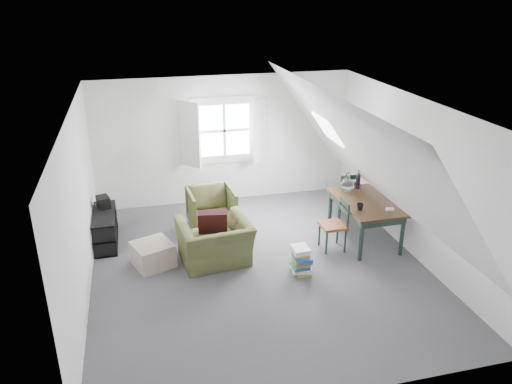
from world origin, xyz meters
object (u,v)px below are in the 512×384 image
object	(u,v)px
media_shelf	(106,230)
ottoman	(153,254)
dining_table	(365,206)
dining_chair_near	(335,224)
dining_chair_far	(346,194)
magazine_stack	(301,260)
armchair_near	(216,262)
armchair_far	(212,227)

from	to	relation	value
media_shelf	ottoman	bearing A→B (deg)	-53.10
dining_table	dining_chair_near	xyz separation A→B (m)	(-0.61, -0.18, -0.18)
ottoman	dining_chair_near	xyz separation A→B (m)	(2.92, -0.19, 0.26)
dining_chair_far	magazine_stack	world-z (taller)	dining_chair_far
ottoman	media_shelf	bearing A→B (deg)	128.80
dining_chair_near	magazine_stack	xyz separation A→B (m)	(-0.77, -0.58, -0.23)
dining_table	magazine_stack	xyz separation A→B (m)	(-1.38, -0.77, -0.41)
ottoman	media_shelf	world-z (taller)	media_shelf
dining_table	media_shelf	bearing A→B (deg)	165.90
armchair_near	dining_chair_far	distance (m)	2.84
media_shelf	magazine_stack	xyz separation A→B (m)	(2.88, -1.67, -0.04)
ottoman	dining_table	size ratio (longest dim) A/B	0.39
armchair_far	dining_chair_far	size ratio (longest dim) A/B	0.88
armchair_near	dining_chair_near	bearing A→B (deg)	172.68
media_shelf	armchair_near	bearing A→B (deg)	-33.81
armchair_near	armchair_far	size ratio (longest dim) A/B	1.32
ottoman	dining_chair_near	size ratio (longest dim) A/B	0.65
media_shelf	dining_table	bearing A→B (deg)	-13.94
armchair_far	dining_chair_near	world-z (taller)	dining_chair_near
dining_chair_far	media_shelf	distance (m)	4.29
armchair_far	dining_chair_near	size ratio (longest dim) A/B	0.95
dining_table	dining_chair_far	xyz separation A→B (m)	(0.03, 0.87, -0.15)
ottoman	dining_table	world-z (taller)	dining_table
dining_chair_far	magazine_stack	distance (m)	2.17
dining_chair_far	media_shelf	xyz separation A→B (m)	(-4.29, 0.04, -0.23)
armchair_far	media_shelf	world-z (taller)	media_shelf
dining_chair_far	dining_chair_near	world-z (taller)	dining_chair_far
armchair_near	media_shelf	xyz separation A→B (m)	(-1.67, 1.04, 0.25)
armchair_far	dining_chair_near	xyz separation A→B (m)	(1.82, -1.27, 0.44)
dining_chair_far	dining_chair_near	size ratio (longest dim) A/B	1.08
armchair_far	ottoman	distance (m)	1.56
dining_table	media_shelf	distance (m)	4.37
dining_chair_near	magazine_stack	size ratio (longest dim) A/B	2.01
armchair_near	media_shelf	world-z (taller)	media_shelf
media_shelf	magazine_stack	distance (m)	3.33
media_shelf	magazine_stack	bearing A→B (deg)	-32.09
armchair_near	dining_chair_near	world-z (taller)	dining_chair_near
armchair_near	magazine_stack	xyz separation A→B (m)	(1.20, -0.63, 0.21)
ottoman	media_shelf	distance (m)	1.16
armchair_far	dining_chair_near	distance (m)	2.26
dining_chair_near	armchair_near	bearing A→B (deg)	-97.84
armchair_near	dining_table	distance (m)	2.66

